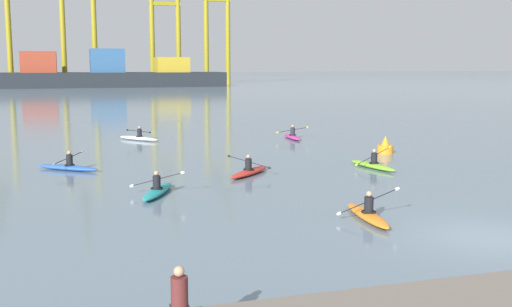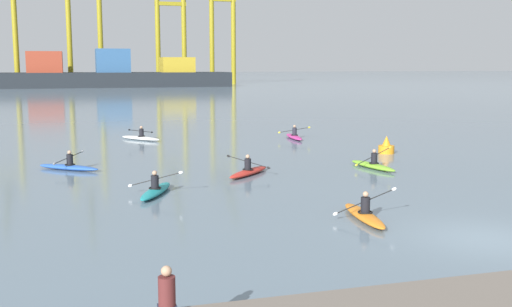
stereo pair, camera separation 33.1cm
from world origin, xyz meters
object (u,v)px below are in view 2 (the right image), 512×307
(gantry_crane_east_mid, at_px, (171,17))
(seated_onlooker, at_px, (167,294))
(kayak_blue, at_px, (69,166))
(kayak_red, at_px, (249,171))
(kayak_teal, at_px, (156,190))
(kayak_lime, at_px, (373,165))
(kayak_magenta, at_px, (294,136))
(kayak_orange, at_px, (364,214))
(channel_buoy, at_px, (386,147))
(gantry_crane_east, at_px, (223,16))
(kayak_white, at_px, (141,138))
(container_barge, at_px, (112,75))
(gantry_crane_west_mid, at_px, (84,8))

(gantry_crane_east_mid, height_order, seated_onlooker, gantry_crane_east_mid)
(kayak_blue, distance_m, kayak_red, 8.72)
(kayak_teal, distance_m, seated_onlooker, 13.42)
(kayak_lime, height_order, kayak_magenta, kayak_lime)
(kayak_orange, height_order, kayak_red, kayak_orange)
(kayak_red, bearing_deg, channel_buoy, 25.15)
(kayak_teal, bearing_deg, gantry_crane_east, 75.43)
(kayak_orange, distance_m, kayak_white, 23.95)
(container_barge, height_order, gantry_crane_west_mid, gantry_crane_west_mid)
(kayak_blue, distance_m, kayak_white, 11.77)
(kayak_blue, bearing_deg, kayak_magenta, 30.71)
(kayak_teal, xyz_separation_m, kayak_white, (1.24, 17.63, 0.00))
(seated_onlooker, bearing_deg, gantry_crane_west_mid, 89.39)
(container_barge, xyz_separation_m, gantry_crane_east_mid, (15.25, 11.05, 13.77))
(kayak_lime, height_order, seated_onlooker, seated_onlooker)
(container_barge, xyz_separation_m, seated_onlooker, (-6.73, -131.22, -1.65))
(kayak_lime, xyz_separation_m, seated_onlooker, (-12.36, -16.38, 0.90))
(gantry_crane_east, height_order, kayak_orange, gantry_crane_east)
(gantry_crane_west_mid, distance_m, kayak_white, 110.69)
(kayak_lime, bearing_deg, seated_onlooker, -127.03)
(container_barge, xyz_separation_m, gantry_crane_east, (28.77, 12.91, 14.36))
(kayak_teal, xyz_separation_m, seated_onlooker, (-1.48, -13.31, 0.90))
(kayak_lime, xyz_separation_m, kayak_white, (-9.64, 14.56, 0.00))
(gantry_crane_east_mid, height_order, kayak_lime, gantry_crane_east_mid)
(kayak_orange, relative_size, seated_onlooker, 3.85)
(gantry_crane_east, bearing_deg, kayak_magenta, -101.13)
(kayak_white, height_order, kayak_red, same)
(container_barge, xyz_separation_m, kayak_blue, (-8.53, -111.14, -2.55))
(kayak_orange, xyz_separation_m, kayak_magenta, (5.31, 21.27, 0.00))
(kayak_lime, distance_m, kayak_red, 6.26)
(container_barge, bearing_deg, kayak_magenta, -86.61)
(kayak_red, bearing_deg, container_barge, 89.69)
(channel_buoy, relative_size, kayak_orange, 0.29)
(kayak_red, bearing_deg, gantry_crane_east_mid, 82.81)
(kayak_red, bearing_deg, gantry_crane_west_mid, 92.13)
(kayak_lime, distance_m, kayak_orange, 10.16)
(gantry_crane_east_mid, relative_size, kayak_magenta, 10.36)
(channel_buoy, xyz_separation_m, seated_onlooker, (-15.45, -20.78, 0.71))
(channel_buoy, xyz_separation_m, kayak_lime, (-3.09, -4.39, -0.19))
(gantry_crane_east, xyz_separation_m, kayak_lime, (-23.14, -127.74, -16.90))
(kayak_orange, bearing_deg, container_barge, 90.35)
(gantry_crane_east, bearing_deg, kayak_lime, -100.27)
(gantry_crane_east_mid, bearing_deg, kayak_blue, -101.01)
(kayak_lime, bearing_deg, kayak_blue, 165.39)
(kayak_red, bearing_deg, kayak_magenta, 61.56)
(kayak_orange, bearing_deg, kayak_blue, 126.38)
(container_barge, relative_size, kayak_orange, 15.13)
(channel_buoy, height_order, kayak_red, channel_buoy)
(kayak_lime, bearing_deg, container_barge, 92.81)
(channel_buoy, xyz_separation_m, kayak_magenta, (-2.65, 7.97, -0.19))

